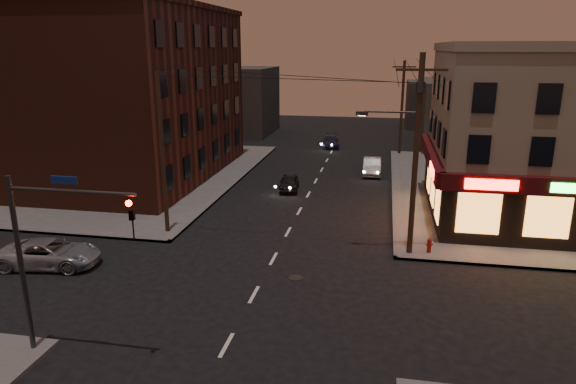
% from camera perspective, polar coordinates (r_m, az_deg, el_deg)
% --- Properties ---
extents(ground, '(120.00, 120.00, 0.00)m').
position_cam_1_polar(ground, '(22.79, -3.81, -11.31)').
color(ground, black).
rests_on(ground, ground).
extents(sidewalk_ne, '(24.00, 28.00, 0.15)m').
position_cam_1_polar(sidewalk_ne, '(41.95, 28.05, -0.30)').
color(sidewalk_ne, '#514F4C').
rests_on(sidewalk_ne, ground).
extents(sidewalk_nw, '(24.00, 28.00, 0.15)m').
position_cam_1_polar(sidewalk_nw, '(46.21, -19.80, 1.98)').
color(sidewalk_nw, '#514F4C').
rests_on(sidewalk_nw, ground).
extents(pizza_building, '(15.85, 12.85, 10.50)m').
position_cam_1_polar(pizza_building, '(35.09, 28.50, 5.66)').
color(pizza_building, gray).
rests_on(pizza_building, sidewalk_ne).
extents(brick_apartment, '(12.00, 20.00, 13.00)m').
position_cam_1_polar(brick_apartment, '(43.51, -16.57, 10.26)').
color(brick_apartment, '#4B2318').
rests_on(brick_apartment, sidewalk_nw).
extents(bg_building_ne_a, '(10.00, 12.00, 7.00)m').
position_cam_1_polar(bg_building_ne_a, '(58.68, 19.43, 8.19)').
color(bg_building_ne_a, '#3F3D3A').
rests_on(bg_building_ne_a, ground).
extents(bg_building_nw, '(9.00, 10.00, 8.00)m').
position_cam_1_polar(bg_building_nw, '(64.56, -5.84, 10.06)').
color(bg_building_nw, '#3F3D3A').
rests_on(bg_building_nw, ground).
extents(bg_building_ne_b, '(8.00, 8.00, 6.00)m').
position_cam_1_polar(bg_building_ne_b, '(72.31, 16.24, 9.34)').
color(bg_building_ne_b, '#3F3D3A').
rests_on(bg_building_ne_b, ground).
extents(utility_pole_main, '(4.20, 0.44, 10.00)m').
position_cam_1_polar(utility_pole_main, '(25.87, 13.84, 5.07)').
color(utility_pole_main, '#382619').
rests_on(utility_pole_main, sidewalk_ne).
extents(utility_pole_far, '(0.26, 0.26, 9.00)m').
position_cam_1_polar(utility_pole_far, '(51.95, 12.54, 9.11)').
color(utility_pole_far, '#382619').
rests_on(utility_pole_far, sidewalk_ne).
extents(utility_pole_west, '(0.24, 0.24, 9.00)m').
position_cam_1_polar(utility_pole_west, '(29.30, -13.77, 4.08)').
color(utility_pole_west, '#382619').
rests_on(utility_pole_west, sidewalk_nw).
extents(traffic_signal, '(4.49, 0.32, 6.47)m').
position_cam_1_polar(traffic_signal, '(18.73, -25.37, -5.18)').
color(traffic_signal, '#333538').
rests_on(traffic_signal, ground).
extents(suv_cross, '(5.06, 2.85, 1.34)m').
position_cam_1_polar(suv_cross, '(27.77, -24.98, -6.21)').
color(suv_cross, gray).
rests_on(suv_cross, ground).
extents(sedan_near, '(1.74, 3.55, 1.16)m').
position_cam_1_polar(sedan_near, '(38.46, 0.12, 1.06)').
color(sedan_near, black).
rests_on(sedan_near, ground).
extents(sedan_mid, '(1.53, 4.21, 1.38)m').
position_cam_1_polar(sedan_mid, '(43.96, 9.32, 2.87)').
color(sedan_mid, gray).
rests_on(sedan_mid, ground).
extents(sedan_far, '(2.20, 4.35, 1.21)m').
position_cam_1_polar(sedan_far, '(55.43, 4.80, 5.60)').
color(sedan_far, '#1B1D37').
rests_on(sedan_far, ground).
extents(fire_hydrant, '(0.35, 0.35, 0.76)m').
position_cam_1_polar(fire_hydrant, '(27.54, 15.43, -5.66)').
color(fire_hydrant, maroon).
rests_on(fire_hydrant, sidewalk_ne).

